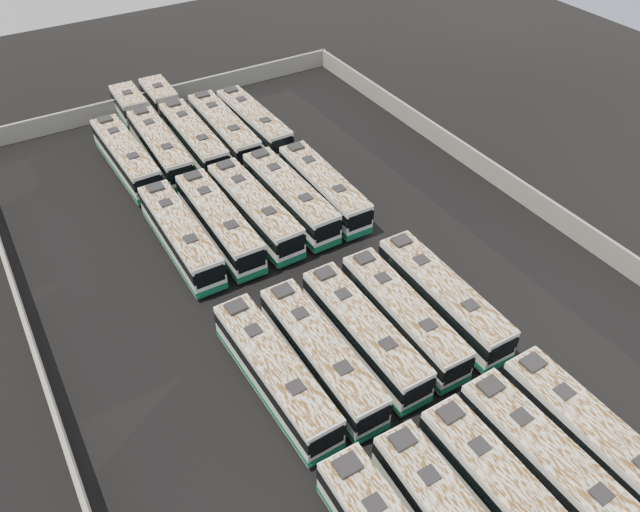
{
  "coord_description": "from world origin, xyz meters",
  "views": [
    {
      "loc": [
        -19.9,
        -33.39,
        35.41
      ],
      "look_at": [
        0.43,
        0.55,
        1.6
      ],
      "focal_mm": 35.0,
      "sensor_mm": 36.0,
      "label": 1
    }
  ],
  "objects": [
    {
      "name": "bus_midfront_left",
      "position": [
        -5.17,
        -8.89,
        1.89
      ],
      "size": [
        2.81,
        13.14,
        3.7
      ],
      "rotation": [
        0.0,
        0.0,
        -0.0
      ],
      "color": "silver",
      "rests_on": "ground"
    },
    {
      "name": "bus_midback_center",
      "position": [
        -1.53,
        8.87,
        1.95
      ],
      "size": [
        3.16,
        13.56,
        3.81
      ],
      "rotation": [
        0.0,
        0.0,
        0.02
      ],
      "color": "silver",
      "rests_on": "ground"
    },
    {
      "name": "bus_midback_right",
      "position": [
        2.18,
        8.98,
        1.95
      ],
      "size": [
        3.07,
        13.54,
        3.81
      ],
      "rotation": [
        0.0,
        0.0,
        0.02
      ],
      "color": "silver",
      "rests_on": "ground"
    },
    {
      "name": "bus_front_far_right",
      "position": [
        5.71,
        -23.48,
        1.93
      ],
      "size": [
        3.0,
        13.45,
        3.78
      ],
      "rotation": [
        0.0,
        0.0,
        0.01
      ],
      "color": "silver",
      "rests_on": "ground"
    },
    {
      "name": "perimeter_wall",
      "position": [
        0.0,
        0.0,
        1.1
      ],
      "size": [
        45.2,
        73.2,
        2.2
      ],
      "color": "slate",
      "rests_on": "ground"
    },
    {
      "name": "bus_back_far_right",
      "position": [
        5.68,
        23.57,
        1.88
      ],
      "size": [
        3.0,
        13.1,
        3.68
      ],
      "rotation": [
        0.0,
        0.0,
        0.02
      ],
      "color": "silver",
      "rests_on": "ground"
    },
    {
      "name": "bus_back_far_left",
      "position": [
        -8.73,
        23.69,
        1.93
      ],
      "size": [
        3.14,
        13.47,
        3.78
      ],
      "rotation": [
        0.0,
        0.0,
        0.02
      ],
      "color": "silver",
      "rests_on": "ground"
    },
    {
      "name": "bus_midfront_far_left",
      "position": [
        -8.67,
        -8.66,
        1.9
      ],
      "size": [
        3.12,
        13.26,
        3.72
      ],
      "rotation": [
        0.0,
        0.0,
        0.03
      ],
      "color": "silver",
      "rests_on": "ground"
    },
    {
      "name": "bus_midback_left",
      "position": [
        -5.05,
        8.78,
        1.93
      ],
      "size": [
        2.93,
        13.41,
        3.78
      ],
      "rotation": [
        0.0,
        0.0,
        -0.01
      ],
      "color": "silver",
      "rests_on": "ground"
    },
    {
      "name": "bus_midfront_center",
      "position": [
        -1.44,
        -8.72,
        1.87
      ],
      "size": [
        2.76,
        12.97,
        3.66
      ],
      "rotation": [
        0.0,
        0.0,
        0.0
      ],
      "color": "silver",
      "rests_on": "ground"
    },
    {
      "name": "bus_midback_far_left",
      "position": [
        -8.67,
        8.8,
        1.92
      ],
      "size": [
        2.88,
        13.32,
        3.75
      ],
      "rotation": [
        0.0,
        0.0,
        -0.01
      ],
      "color": "silver",
      "rests_on": "ground"
    },
    {
      "name": "bus_midfront_right",
      "position": [
        2.05,
        -8.74,
        1.86
      ],
      "size": [
        2.95,
        12.96,
        3.64
      ],
      "rotation": [
        0.0,
        0.0,
        -0.02
      ],
      "color": "silver",
      "rests_on": "ground"
    },
    {
      "name": "bus_midback_far_right",
      "position": [
        5.69,
        8.69,
        1.88
      ],
      "size": [
        3.0,
        13.11,
        3.68
      ],
      "rotation": [
        0.0,
        0.0,
        -0.02
      ],
      "color": "silver",
      "rests_on": "ground"
    },
    {
      "name": "bus_back_right",
      "position": [
        2.11,
        23.63,
        1.95
      ],
      "size": [
        3.12,
        13.59,
        3.82
      ],
      "rotation": [
        0.0,
        0.0,
        -0.02
      ],
      "color": "silver",
      "rests_on": "ground"
    },
    {
      "name": "ground",
      "position": [
        0.0,
        0.0,
        0.0
      ],
      "size": [
        140.0,
        140.0,
        0.0
      ],
      "primitive_type": "plane",
      "color": "black",
      "rests_on": "ground"
    },
    {
      "name": "bus_front_center",
      "position": [
        -1.46,
        -23.57,
        1.89
      ],
      "size": [
        2.88,
        13.14,
        3.7
      ],
      "rotation": [
        0.0,
        0.0,
        0.01
      ],
      "color": "silver",
      "rests_on": "ground"
    },
    {
      "name": "bus_front_right",
      "position": [
        2.08,
        -23.47,
        1.93
      ],
      "size": [
        3.13,
        13.46,
        3.78
      ],
      "rotation": [
        0.0,
        0.0,
        0.02
      ],
      "color": "silver",
      "rests_on": "ground"
    },
    {
      "name": "bus_back_center",
      "position": [
        -1.36,
        27.11,
        1.91
      ],
      "size": [
        3.15,
        20.66,
        3.74
      ],
      "rotation": [
        0.0,
        0.0,
        -0.02
      ],
      "color": "silver",
      "rests_on": "ground"
    },
    {
      "name": "bus_midfront_far_right",
      "position": [
        5.8,
        -8.76,
        1.92
      ],
      "size": [
        2.97,
        13.32,
        3.75
      ],
      "rotation": [
        0.0,
        0.0,
        -0.01
      ],
      "color": "silver",
      "rests_on": "ground"
    },
    {
      "name": "bus_back_left",
      "position": [
        -5.0,
        27.28,
        1.89
      ],
      "size": [
        3.28,
        20.5,
        3.71
      ],
      "rotation": [
        0.0,
        0.0,
        -0.02
      ],
      "color": "silver",
      "rests_on": "ground"
    }
  ]
}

